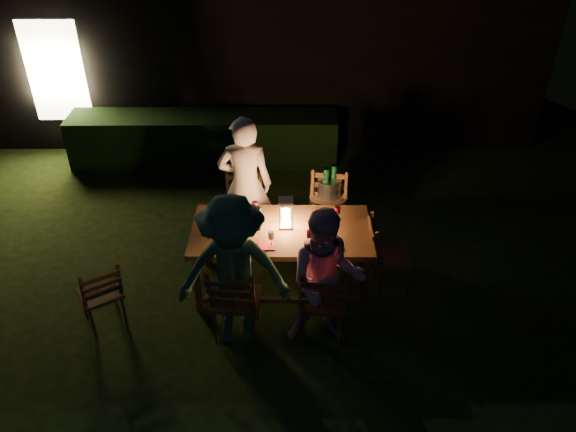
{
  "coord_description": "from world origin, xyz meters",
  "views": [
    {
      "loc": [
        0.79,
        -4.37,
        4.39
      ],
      "look_at": [
        0.82,
        0.91,
        0.83
      ],
      "focal_mm": 35.0,
      "sensor_mm": 36.0,
      "label": 1
    }
  ],
  "objects_px": {
    "bottle_table": "(258,219)",
    "side_table": "(329,200)",
    "person_opp_right": "(326,280)",
    "person_opp_left": "(234,274)",
    "dining_table": "(281,235)",
    "lantern": "(286,215)",
    "chair_far_left": "(247,227)",
    "chair_near_right": "(324,313)",
    "bottle_bucket_b": "(333,182)",
    "chair_near_left": "(237,312)",
    "chair_end": "(388,267)",
    "chair_spare": "(103,304)",
    "ice_bucket": "(329,187)",
    "chair_far_right": "(326,227)",
    "bottle_bucket_a": "(326,186)",
    "person_house_side": "(245,185)"
  },
  "relations": [
    {
      "from": "dining_table",
      "to": "chair_near_right",
      "type": "distance_m",
      "value": 0.99
    },
    {
      "from": "chair_near_left",
      "to": "chair_end",
      "type": "height_order",
      "value": "chair_near_left"
    },
    {
      "from": "person_opp_right",
      "to": "side_table",
      "type": "distance_m",
      "value": 1.81
    },
    {
      "from": "dining_table",
      "to": "chair_far_left",
      "type": "relative_size",
      "value": 1.96
    },
    {
      "from": "chair_spare",
      "to": "person_opp_right",
      "type": "height_order",
      "value": "person_opp_right"
    },
    {
      "from": "chair_end",
      "to": "lantern",
      "type": "bearing_deg",
      "value": -92.91
    },
    {
      "from": "person_opp_right",
      "to": "person_opp_left",
      "type": "xyz_separation_m",
      "value": [
        -0.9,
        0.01,
        0.07
      ]
    },
    {
      "from": "chair_near_right",
      "to": "chair_far_right",
      "type": "distance_m",
      "value": 1.55
    },
    {
      "from": "chair_far_right",
      "to": "lantern",
      "type": "distance_m",
      "value": 1.1
    },
    {
      "from": "chair_near_right",
      "to": "chair_spare",
      "type": "xyz_separation_m",
      "value": [
        -2.33,
        0.18,
        -0.03
      ]
    },
    {
      "from": "chair_far_left",
      "to": "chair_spare",
      "type": "xyz_separation_m",
      "value": [
        -1.45,
        -1.37,
        -0.03
      ]
    },
    {
      "from": "bottle_bucket_a",
      "to": "dining_table",
      "type": "bearing_deg",
      "value": -120.43
    },
    {
      "from": "lantern",
      "to": "side_table",
      "type": "height_order",
      "value": "lantern"
    },
    {
      "from": "chair_far_right",
      "to": "chair_end",
      "type": "height_order",
      "value": "chair_far_right"
    },
    {
      "from": "chair_near_right",
      "to": "side_table",
      "type": "xyz_separation_m",
      "value": [
        0.16,
        1.75,
        0.28
      ]
    },
    {
      "from": "chair_far_left",
      "to": "bottle_table",
      "type": "distance_m",
      "value": 1.03
    },
    {
      "from": "bottle_table",
      "to": "bottle_bucket_a",
      "type": "relative_size",
      "value": 0.88
    },
    {
      "from": "person_house_side",
      "to": "person_opp_right",
      "type": "distance_m",
      "value": 1.87
    },
    {
      "from": "chair_end",
      "to": "person_opp_left",
      "type": "xyz_separation_m",
      "value": [
        -1.69,
        -0.8,
        0.58
      ]
    },
    {
      "from": "chair_spare",
      "to": "person_opp_left",
      "type": "bearing_deg",
      "value": -40.67
    },
    {
      "from": "chair_spare",
      "to": "person_opp_left",
      "type": "height_order",
      "value": "person_opp_left"
    },
    {
      "from": "dining_table",
      "to": "side_table",
      "type": "xyz_separation_m",
      "value": [
        0.6,
        0.97,
        -0.16
      ]
    },
    {
      "from": "lantern",
      "to": "person_opp_left",
      "type": "bearing_deg",
      "value": -120.58
    },
    {
      "from": "person_opp_right",
      "to": "chair_spare",
      "type": "bearing_deg",
      "value": 175.02
    },
    {
      "from": "dining_table",
      "to": "lantern",
      "type": "height_order",
      "value": "lantern"
    },
    {
      "from": "bottle_table",
      "to": "ice_bucket",
      "type": "bearing_deg",
      "value": 48.81
    },
    {
      "from": "lantern",
      "to": "side_table",
      "type": "bearing_deg",
      "value": 59.35
    },
    {
      "from": "chair_far_right",
      "to": "bottle_table",
      "type": "relative_size",
      "value": 3.67
    },
    {
      "from": "chair_end",
      "to": "dining_table",
      "type": "bearing_deg",
      "value": -90.48
    },
    {
      "from": "chair_near_right",
      "to": "person_opp_left",
      "type": "xyz_separation_m",
      "value": [
        -0.9,
        -0.04,
        0.56
      ]
    },
    {
      "from": "chair_far_left",
      "to": "bottle_table",
      "type": "relative_size",
      "value": 3.62
    },
    {
      "from": "chair_near_left",
      "to": "lantern",
      "type": "relative_size",
      "value": 3.01
    },
    {
      "from": "chair_far_left",
      "to": "person_house_side",
      "type": "relative_size",
      "value": 0.57
    },
    {
      "from": "person_opp_right",
      "to": "lantern",
      "type": "distance_m",
      "value": 0.98
    },
    {
      "from": "chair_spare",
      "to": "bottle_bucket_b",
      "type": "relative_size",
      "value": 2.86
    },
    {
      "from": "chair_near_left",
      "to": "person_opp_left",
      "type": "xyz_separation_m",
      "value": [
        0.0,
        -0.05,
        0.55
      ]
    },
    {
      "from": "chair_far_right",
      "to": "bottle_bucket_a",
      "type": "distance_m",
      "value": 0.54
    },
    {
      "from": "chair_end",
      "to": "person_opp_left",
      "type": "distance_m",
      "value": 1.96
    },
    {
      "from": "person_house_side",
      "to": "chair_far_right",
      "type": "bearing_deg",
      "value": 177.21
    },
    {
      "from": "bottle_table",
      "to": "side_table",
      "type": "bearing_deg",
      "value": 48.81
    },
    {
      "from": "person_house_side",
      "to": "bottle_bucket_b",
      "type": "distance_m",
      "value": 1.1
    },
    {
      "from": "chair_near_left",
      "to": "side_table",
      "type": "bearing_deg",
      "value": 65.6
    },
    {
      "from": "chair_end",
      "to": "lantern",
      "type": "xyz_separation_m",
      "value": [
        -1.18,
        0.06,
        0.69
      ]
    },
    {
      "from": "person_opp_right",
      "to": "bottle_table",
      "type": "distance_m",
      "value": 1.09
    },
    {
      "from": "chair_near_right",
      "to": "bottle_bucket_b",
      "type": "height_order",
      "value": "chair_near_right"
    },
    {
      "from": "person_opp_right",
      "to": "person_opp_left",
      "type": "distance_m",
      "value": 0.9
    },
    {
      "from": "chair_near_left",
      "to": "person_opp_right",
      "type": "bearing_deg",
      "value": 3.2
    },
    {
      "from": "chair_near_right",
      "to": "person_opp_left",
      "type": "relative_size",
      "value": 0.58
    },
    {
      "from": "person_opp_right",
      "to": "bottle_bucket_a",
      "type": "xyz_separation_m",
      "value": [
        0.11,
        1.76,
        0.03
      ]
    },
    {
      "from": "chair_far_left",
      "to": "side_table",
      "type": "distance_m",
      "value": 1.09
    }
  ]
}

